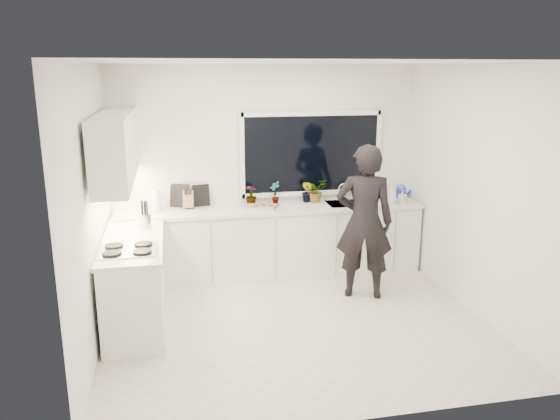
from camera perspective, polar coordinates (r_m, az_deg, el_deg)
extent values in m
cube|color=beige|center=(6.00, 1.70, -11.70)|extent=(4.00, 3.50, 0.02)
cube|color=white|center=(7.22, -1.41, 4.22)|extent=(4.00, 0.02, 2.70)
cube|color=white|center=(5.45, -19.25, 0.01)|extent=(0.02, 3.50, 2.70)
cube|color=white|center=(6.30, 19.91, 1.83)|extent=(0.02, 3.50, 2.70)
cube|color=white|center=(5.38, 1.92, 15.27)|extent=(4.00, 3.50, 0.02)
cube|color=black|center=(7.28, 3.30, 5.88)|extent=(1.80, 0.02, 1.00)
cube|color=white|center=(7.15, -0.93, -3.42)|extent=(3.92, 0.58, 0.88)
cube|color=white|center=(6.02, -14.88, -7.43)|extent=(0.58, 1.60, 0.88)
cube|color=silver|center=(7.01, -0.93, 0.14)|extent=(3.94, 0.62, 0.04)
cube|color=silver|center=(5.86, -15.17, -3.25)|extent=(0.62, 1.60, 0.04)
cube|color=white|center=(6.01, -16.73, 6.37)|extent=(0.34, 2.10, 0.70)
cube|color=silver|center=(7.29, 7.20, 0.34)|extent=(0.58, 0.42, 0.14)
cylinder|color=silver|center=(7.43, 6.75, 1.90)|extent=(0.03, 0.03, 0.22)
cube|color=black|center=(5.52, -15.61, -4.00)|extent=(0.56, 0.48, 0.03)
imported|color=black|center=(6.42, 8.80, -1.24)|extent=(0.77, 0.63, 1.83)
cube|color=silver|center=(6.96, -2.01, 0.32)|extent=(0.50, 0.45, 0.03)
cube|color=#B63218|center=(6.95, -2.01, 0.46)|extent=(0.45, 0.40, 0.01)
cylinder|color=#1325B9|center=(7.69, 12.51, 1.74)|extent=(0.15, 0.15, 0.13)
cylinder|color=white|center=(6.97, -12.82, 0.97)|extent=(0.12, 0.12, 0.26)
cube|color=olive|center=(7.01, -9.56, 1.04)|extent=(0.14, 0.12, 0.22)
cylinder|color=silver|center=(6.26, -13.91, -1.10)|extent=(0.16, 0.16, 0.16)
cube|color=black|center=(7.11, -8.24, 1.53)|extent=(0.22, 0.06, 0.28)
cube|color=black|center=(7.10, -10.46, 1.50)|extent=(0.24, 0.12, 0.30)
imported|color=#26662D|center=(7.10, -3.04, 1.56)|extent=(0.19, 0.19, 0.26)
imported|color=#26662D|center=(7.15, -0.52, 1.83)|extent=(0.16, 0.19, 0.30)
imported|color=#26662D|center=(7.24, 2.87, 1.91)|extent=(0.18, 0.20, 0.28)
imported|color=#26662D|center=(7.27, 3.76, 2.05)|extent=(0.35, 0.33, 0.31)
imported|color=#D8BF66|center=(7.29, 11.64, 1.78)|extent=(0.15, 0.15, 0.30)
imported|color=#D8BF66|center=(7.36, 12.67, 1.37)|extent=(0.11, 0.11, 0.18)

